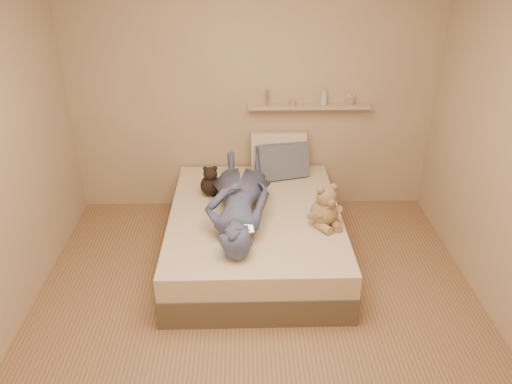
{
  "coord_description": "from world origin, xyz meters",
  "views": [
    {
      "loc": [
        -0.09,
        -2.83,
        2.67
      ],
      "look_at": [
        0.0,
        0.65,
        0.8
      ],
      "focal_mm": 35.0,
      "sensor_mm": 36.0,
      "label": 1
    }
  ],
  "objects_px": {
    "teddy_bear": "(325,209)",
    "dark_plush": "(211,182)",
    "game_console": "(243,230)",
    "person": "(239,197)",
    "bed": "(255,234)",
    "wall_shelf": "(309,107)",
    "pillow_cream": "(278,153)",
    "pillow_grey": "(283,161)"
  },
  "relations": [
    {
      "from": "teddy_bear",
      "to": "dark_plush",
      "type": "relative_size",
      "value": 1.29
    },
    {
      "from": "game_console",
      "to": "person",
      "type": "xyz_separation_m",
      "value": [
        -0.03,
        0.47,
        0.02
      ]
    },
    {
      "from": "person",
      "to": "bed",
      "type": "bearing_deg",
      "value": -159.12
    },
    {
      "from": "person",
      "to": "game_console",
      "type": "bearing_deg",
      "value": 96.84
    },
    {
      "from": "person",
      "to": "wall_shelf",
      "type": "height_order",
      "value": "wall_shelf"
    },
    {
      "from": "bed",
      "to": "game_console",
      "type": "relative_size",
      "value": 10.44
    },
    {
      "from": "teddy_bear",
      "to": "pillow_cream",
      "type": "bearing_deg",
      "value": 106.91
    },
    {
      "from": "pillow_grey",
      "to": "game_console",
      "type": "bearing_deg",
      "value": -108.12
    },
    {
      "from": "game_console",
      "to": "person",
      "type": "relative_size",
      "value": 0.12
    },
    {
      "from": "pillow_cream",
      "to": "person",
      "type": "bearing_deg",
      "value": -114.12
    },
    {
      "from": "pillow_cream",
      "to": "pillow_grey",
      "type": "distance_m",
      "value": 0.15
    },
    {
      "from": "dark_plush",
      "to": "wall_shelf",
      "type": "height_order",
      "value": "wall_shelf"
    },
    {
      "from": "dark_plush",
      "to": "pillow_grey",
      "type": "bearing_deg",
      "value": 27.73
    },
    {
      "from": "person",
      "to": "wall_shelf",
      "type": "relative_size",
      "value": 1.22
    },
    {
      "from": "game_console",
      "to": "dark_plush",
      "type": "xyz_separation_m",
      "value": [
        -0.29,
        0.85,
        -0.02
      ]
    },
    {
      "from": "wall_shelf",
      "to": "bed",
      "type": "bearing_deg",
      "value": -121.18
    },
    {
      "from": "person",
      "to": "pillow_grey",
      "type": "bearing_deg",
      "value": -116.72
    },
    {
      "from": "bed",
      "to": "person",
      "type": "bearing_deg",
      "value": -162.43
    },
    {
      "from": "teddy_bear",
      "to": "pillow_grey",
      "type": "bearing_deg",
      "value": 107.46
    },
    {
      "from": "pillow_grey",
      "to": "pillow_cream",
      "type": "bearing_deg",
      "value": 103.2
    },
    {
      "from": "game_console",
      "to": "person",
      "type": "distance_m",
      "value": 0.47
    },
    {
      "from": "bed",
      "to": "pillow_grey",
      "type": "distance_m",
      "value": 0.85
    },
    {
      "from": "bed",
      "to": "person",
      "type": "height_order",
      "value": "person"
    },
    {
      "from": "teddy_bear",
      "to": "person",
      "type": "xyz_separation_m",
      "value": [
        -0.71,
        0.18,
        0.02
      ]
    },
    {
      "from": "teddy_bear",
      "to": "pillow_grey",
      "type": "xyz_separation_m",
      "value": [
        -0.29,
        0.91,
        0.01
      ]
    },
    {
      "from": "pillow_cream",
      "to": "dark_plush",
      "type": "bearing_deg",
      "value": -142.55
    },
    {
      "from": "teddy_bear",
      "to": "wall_shelf",
      "type": "distance_m",
      "value": 1.24
    },
    {
      "from": "bed",
      "to": "game_console",
      "type": "height_order",
      "value": "game_console"
    },
    {
      "from": "pillow_grey",
      "to": "wall_shelf",
      "type": "relative_size",
      "value": 0.42
    },
    {
      "from": "bed",
      "to": "pillow_cream",
      "type": "bearing_deg",
      "value": 73.05
    },
    {
      "from": "teddy_bear",
      "to": "wall_shelf",
      "type": "height_order",
      "value": "wall_shelf"
    },
    {
      "from": "bed",
      "to": "dark_plush",
      "type": "xyz_separation_m",
      "value": [
        -0.4,
        0.33,
        0.35
      ]
    },
    {
      "from": "bed",
      "to": "person",
      "type": "relative_size",
      "value": 1.3
    },
    {
      "from": "wall_shelf",
      "to": "person",
      "type": "bearing_deg",
      "value": -125.84
    },
    {
      "from": "bed",
      "to": "pillow_cream",
      "type": "height_order",
      "value": "pillow_cream"
    },
    {
      "from": "person",
      "to": "dark_plush",
      "type": "bearing_deg",
      "value": -51.42
    },
    {
      "from": "bed",
      "to": "pillow_cream",
      "type": "distance_m",
      "value": 0.97
    },
    {
      "from": "teddy_bear",
      "to": "pillow_grey",
      "type": "distance_m",
      "value": 0.96
    },
    {
      "from": "wall_shelf",
      "to": "pillow_grey",
      "type": "bearing_deg",
      "value": -140.34
    },
    {
      "from": "pillow_cream",
      "to": "pillow_grey",
      "type": "relative_size",
      "value": 1.1
    },
    {
      "from": "teddy_bear",
      "to": "person",
      "type": "height_order",
      "value": "teddy_bear"
    },
    {
      "from": "dark_plush",
      "to": "pillow_grey",
      "type": "xyz_separation_m",
      "value": [
        0.69,
        0.36,
        0.04
      ]
    }
  ]
}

